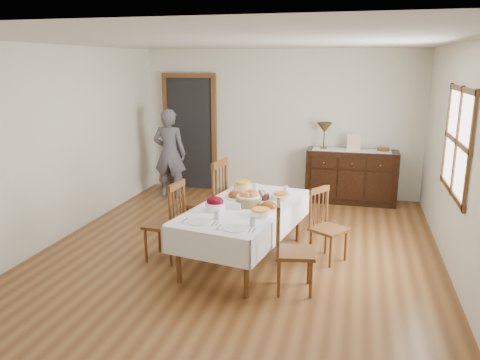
% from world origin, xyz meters
% --- Properties ---
extents(ground, '(6.00, 6.00, 0.00)m').
position_xyz_m(ground, '(0.00, 0.00, 0.00)').
color(ground, brown).
extents(room_shell, '(5.02, 6.02, 2.65)m').
position_xyz_m(room_shell, '(-0.15, 0.42, 1.64)').
color(room_shell, silver).
rests_on(room_shell, ground).
extents(dining_table, '(1.39, 2.19, 0.70)m').
position_xyz_m(dining_table, '(0.12, -0.14, 0.61)').
color(dining_table, white).
rests_on(dining_table, ground).
extents(chair_left_near, '(0.45, 0.45, 1.00)m').
position_xyz_m(chair_left_near, '(-0.79, -0.36, 0.50)').
color(chair_left_near, brown).
rests_on(chair_left_near, ground).
extents(chair_left_far, '(0.53, 0.53, 1.11)m').
position_xyz_m(chair_left_far, '(-0.51, 0.44, 0.56)').
color(chair_left_far, brown).
rests_on(chair_left_far, ground).
extents(chair_right_near, '(0.47, 0.47, 0.97)m').
position_xyz_m(chair_right_near, '(0.77, -0.80, 0.49)').
color(chair_right_near, brown).
rests_on(chair_right_near, ground).
extents(chair_right_far, '(0.52, 0.52, 0.90)m').
position_xyz_m(chair_right_far, '(1.07, 0.12, 0.45)').
color(chair_right_far, brown).
rests_on(chair_right_far, ground).
extents(sideboard, '(1.52, 0.55, 0.91)m').
position_xyz_m(sideboard, '(1.32, 2.72, 0.46)').
color(sideboard, black).
rests_on(sideboard, ground).
extents(person, '(0.56, 0.38, 1.70)m').
position_xyz_m(person, '(-1.83, 2.23, 0.85)').
color(person, '#514F5B').
rests_on(person, ground).
extents(bread_basket, '(0.31, 0.31, 0.18)m').
position_xyz_m(bread_basket, '(0.16, -0.13, 0.78)').
color(bread_basket, olive).
rests_on(bread_basket, dining_table).
extents(egg_basket, '(0.24, 0.24, 0.11)m').
position_xyz_m(egg_basket, '(0.23, 0.19, 0.74)').
color(egg_basket, black).
rests_on(egg_basket, dining_table).
extents(ham_platter_a, '(0.27, 0.27, 0.11)m').
position_xyz_m(ham_platter_a, '(-0.07, 0.13, 0.73)').
color(ham_platter_a, white).
rests_on(ham_platter_a, dining_table).
extents(ham_platter_b, '(0.29, 0.29, 0.11)m').
position_xyz_m(ham_platter_b, '(0.42, -0.20, 0.73)').
color(ham_platter_b, white).
rests_on(ham_platter_b, dining_table).
extents(beet_bowl, '(0.23, 0.23, 0.17)m').
position_xyz_m(beet_bowl, '(-0.17, -0.41, 0.77)').
color(beet_bowl, white).
rests_on(beet_bowl, dining_table).
extents(carrot_bowl, '(0.24, 0.24, 0.08)m').
position_xyz_m(carrot_bowl, '(0.49, 0.25, 0.74)').
color(carrot_bowl, white).
rests_on(carrot_bowl, dining_table).
extents(pineapple_bowl, '(0.24, 0.24, 0.13)m').
position_xyz_m(pineapple_bowl, '(-0.06, 0.50, 0.76)').
color(pineapple_bowl, beige).
rests_on(pineapple_bowl, dining_table).
extents(casserole_dish, '(0.25, 0.25, 0.08)m').
position_xyz_m(casserole_dish, '(0.39, -0.47, 0.74)').
color(casserole_dish, white).
rests_on(casserole_dish, dining_table).
extents(butter_dish, '(0.15, 0.11, 0.07)m').
position_xyz_m(butter_dish, '(0.04, -0.29, 0.74)').
color(butter_dish, white).
rests_on(butter_dish, dining_table).
extents(setting_left, '(0.44, 0.31, 0.10)m').
position_xyz_m(setting_left, '(-0.16, -0.80, 0.72)').
color(setting_left, white).
rests_on(setting_left, dining_table).
extents(setting_right, '(0.44, 0.31, 0.10)m').
position_xyz_m(setting_right, '(0.26, -0.91, 0.72)').
color(setting_right, white).
rests_on(setting_right, dining_table).
extents(glass_far_a, '(0.07, 0.07, 0.10)m').
position_xyz_m(glass_far_a, '(0.10, 0.54, 0.75)').
color(glass_far_a, silver).
rests_on(glass_far_a, dining_table).
extents(glass_far_b, '(0.06, 0.06, 0.11)m').
position_xyz_m(glass_far_b, '(0.52, 0.49, 0.75)').
color(glass_far_b, silver).
rests_on(glass_far_b, dining_table).
extents(runner, '(1.30, 0.35, 0.01)m').
position_xyz_m(runner, '(1.30, 2.70, 0.92)').
color(runner, white).
rests_on(runner, sideboard).
extents(table_lamp, '(0.26, 0.26, 0.46)m').
position_xyz_m(table_lamp, '(0.83, 2.72, 1.27)').
color(table_lamp, brown).
rests_on(table_lamp, sideboard).
extents(picture_frame, '(0.22, 0.08, 0.28)m').
position_xyz_m(picture_frame, '(1.33, 2.66, 1.05)').
color(picture_frame, beige).
rests_on(picture_frame, sideboard).
extents(deco_bowl, '(0.20, 0.20, 0.06)m').
position_xyz_m(deco_bowl, '(1.81, 2.75, 0.94)').
color(deco_bowl, brown).
rests_on(deco_bowl, sideboard).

